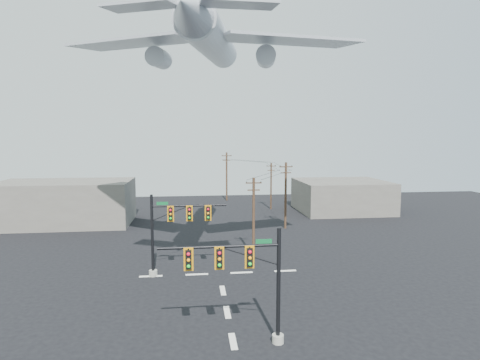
{
  "coord_description": "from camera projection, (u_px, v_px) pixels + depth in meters",
  "views": [
    {
      "loc": [
        -2.27,
        -22.59,
        12.13
      ],
      "look_at": [
        1.02,
        5.0,
        9.14
      ],
      "focal_mm": 30.0,
      "sensor_mm": 36.0,
      "label": 1
    }
  ],
  "objects": [
    {
      "name": "utility_pole_d",
      "position": [
        227.0,
        175.0,
        76.37
      ],
      "size": [
        1.91,
        0.32,
        9.2
      ],
      "rotation": [
        0.0,
        0.0,
        -0.01
      ],
      "color": "#4B3120",
      "rests_on": "ground"
    },
    {
      "name": "signal_mast_near",
      "position": [
        249.0,
        280.0,
        23.02
      ],
      "size": [
        7.25,
        0.76,
        6.93
      ],
      "color": "#99998B",
      "rests_on": "ground"
    },
    {
      "name": "utility_pole_b",
      "position": [
        286.0,
        194.0,
        52.92
      ],
      "size": [
        1.79,
        0.3,
        8.82
      ],
      "rotation": [
        0.0,
        0.0,
        0.02
      ],
      "color": "#4B3120",
      "rests_on": "ground"
    },
    {
      "name": "power_lines",
      "position": [
        265.0,
        167.0,
        58.79
      ],
      "size": [
        8.46,
        36.37,
        0.2
      ],
      "color": "black"
    },
    {
      "name": "ground",
      "position": [
        233.0,
        341.0,
        23.87
      ],
      "size": [
        120.0,
        120.0,
        0.0
      ],
      "primitive_type": "plane",
      "color": "black",
      "rests_on": "ground"
    },
    {
      "name": "utility_pole_a",
      "position": [
        254.0,
        215.0,
        40.5
      ],
      "size": [
        1.62,
        0.27,
        8.07
      ],
      "rotation": [
        0.0,
        0.0,
        -0.01
      ],
      "color": "#4B3120",
      "rests_on": "ground"
    },
    {
      "name": "airliner",
      "position": [
        212.0,
        41.0,
        35.63
      ],
      "size": [
        26.26,
        27.97,
        7.34
      ],
      "rotation": [
        0.0,
        -0.08,
        1.39
      ],
      "color": "#A2A7AD"
    },
    {
      "name": "utility_pole_c",
      "position": [
        271.0,
        185.0,
        67.29
      ],
      "size": [
        1.6,
        0.27,
        7.81
      ],
      "rotation": [
        0.0,
        0.0,
        -0.06
      ],
      "color": "#4B3120",
      "rests_on": "ground"
    },
    {
      "name": "building_right",
      "position": [
        342.0,
        196.0,
        65.68
      ],
      "size": [
        14.0,
        12.0,
        5.0
      ],
      "primitive_type": "cube",
      "color": "#67635B",
      "rests_on": "ground"
    },
    {
      "name": "signal_mast_far",
      "position": [
        171.0,
        230.0,
        34.79
      ],
      "size": [
        6.81,
        0.79,
        7.2
      ],
      "color": "#99998B",
      "rests_on": "ground"
    },
    {
      "name": "lane_markings",
      "position": [
        226.0,
        304.0,
        29.13
      ],
      "size": [
        14.0,
        21.2,
        0.01
      ],
      "color": "white",
      "rests_on": "ground"
    },
    {
      "name": "building_left",
      "position": [
        65.0,
        203.0,
        55.75
      ],
      "size": [
        18.0,
        10.0,
        6.0
      ],
      "primitive_type": "cube",
      "color": "#67635B",
      "rests_on": "ground"
    }
  ]
}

